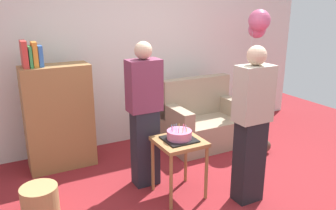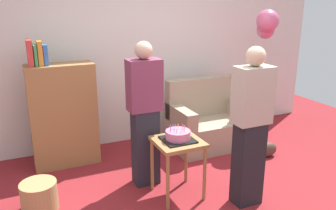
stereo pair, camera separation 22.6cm
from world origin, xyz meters
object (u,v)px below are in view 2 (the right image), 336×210
birthday_cake (178,136)px  handbag (268,150)px  couch (208,123)px  bookshelf (63,114)px  person_holding_cake (251,127)px  wicker_basket (39,196)px  balloon_bunch (267,24)px  side_table (178,149)px  person_blowing_candles (145,114)px

birthday_cake → handbag: (1.53, 0.36, -0.59)m
couch → bookshelf: 2.01m
bookshelf → person_holding_cake: size_ratio=0.98×
bookshelf → wicker_basket: 1.18m
balloon_bunch → side_table: bearing=-151.6°
side_table → person_blowing_candles: person_blowing_candles is taller
bookshelf → person_blowing_candles: size_ratio=0.98×
bookshelf → wicker_basket: bearing=-112.9°
birthday_cake → wicker_basket: size_ratio=0.89×
couch → balloon_bunch: bearing=-0.5°
couch → side_table: bearing=-133.7°
birthday_cake → wicker_basket: (-1.39, 0.31, -0.54)m
person_holding_cake → handbag: 1.42m
couch → bookshelf: size_ratio=0.69×
bookshelf → person_holding_cake: (1.57, -1.71, 0.16)m
person_holding_cake → handbag: (0.94, 0.78, -0.73)m
couch → side_table: (-0.99, -1.04, 0.20)m
couch → person_holding_cake: (-0.40, -1.46, 0.49)m
birthday_cake → handbag: bearing=13.1°
wicker_basket → handbag: wicker_basket is taller
handbag → balloon_bunch: bearing=60.6°
bookshelf → person_holding_cake: bearing=-47.5°
bookshelf → side_table: (0.98, -1.28, -0.14)m
person_blowing_candles → handbag: person_blowing_candles is taller
couch → wicker_basket: couch is taller
balloon_bunch → wicker_basket: bearing=-167.7°
wicker_basket → handbag: 2.92m
bookshelf → person_blowing_candles: (0.76, -0.89, 0.16)m
side_table → wicker_basket: (-1.39, 0.31, -0.39)m
person_holding_cake → handbag: size_ratio=5.82×
person_holding_cake → wicker_basket: bearing=-30.2°
person_holding_cake → balloon_bunch: size_ratio=0.85×
bookshelf → birthday_cake: 1.61m
balloon_bunch → birthday_cake: bearing=-151.6°
birthday_cake → bookshelf: bearing=127.3°
couch → handbag: couch is taller
person_blowing_candles → person_holding_cake: (0.80, -0.81, 0.00)m
couch → handbag: bearing=-51.9°
couch → birthday_cake: bearing=-133.7°
couch → person_blowing_candles: (-1.21, -0.65, 0.49)m
side_table → handbag: bearing=13.1°
side_table → wicker_basket: size_ratio=1.77×
person_holding_cake → bookshelf: bearing=-57.3°
couch → bookshelf: bookshelf is taller
side_table → bookshelf: bearing=127.3°
wicker_basket → side_table: bearing=-12.6°
person_blowing_candles → side_table: bearing=-79.4°
side_table → couch: bearing=46.3°
side_table → birthday_cake: size_ratio=1.99×
couch → wicker_basket: (-2.38, -0.73, -0.19)m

